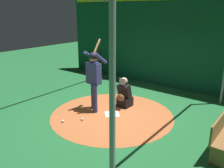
{
  "coord_description": "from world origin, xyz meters",
  "views": [
    {
      "loc": [
        5.07,
        3.95,
        2.97
      ],
      "look_at": [
        0.0,
        0.0,
        0.95
      ],
      "focal_mm": 38.09,
      "sensor_mm": 36.0,
      "label": 1
    }
  ],
  "objects_px": {
    "catcher": "(124,95)",
    "baseball_0": "(63,121)",
    "baseball_1": "(82,119)",
    "batter": "(94,75)",
    "bat_rack": "(97,63)",
    "home_plate": "(112,114)"
  },
  "relations": [
    {
      "from": "batter",
      "to": "baseball_0",
      "type": "height_order",
      "value": "batter"
    },
    {
      "from": "baseball_1",
      "to": "catcher",
      "type": "bearing_deg",
      "value": 167.57
    },
    {
      "from": "batter",
      "to": "catcher",
      "type": "xyz_separation_m",
      "value": [
        -0.77,
        0.58,
        -0.72
      ]
    },
    {
      "from": "home_plate",
      "to": "bat_rack",
      "type": "distance_m",
      "value": 4.86
    },
    {
      "from": "home_plate",
      "to": "baseball_0",
      "type": "height_order",
      "value": "baseball_0"
    },
    {
      "from": "home_plate",
      "to": "baseball_1",
      "type": "bearing_deg",
      "value": -26.86
    },
    {
      "from": "batter",
      "to": "baseball_0",
      "type": "bearing_deg",
      "value": -4.54
    },
    {
      "from": "catcher",
      "to": "baseball_0",
      "type": "height_order",
      "value": "catcher"
    },
    {
      "from": "batter",
      "to": "bat_rack",
      "type": "xyz_separation_m",
      "value": [
        -3.38,
        -2.85,
        -0.61
      ]
    },
    {
      "from": "baseball_0",
      "to": "bat_rack",
      "type": "bearing_deg",
      "value": -149.0
    },
    {
      "from": "batter",
      "to": "baseball_1",
      "type": "xyz_separation_m",
      "value": [
        0.78,
        0.24,
        -1.06
      ]
    },
    {
      "from": "baseball_1",
      "to": "bat_rack",
      "type": "bearing_deg",
      "value": -143.48
    },
    {
      "from": "catcher",
      "to": "baseball_0",
      "type": "distance_m",
      "value": 2.11
    },
    {
      "from": "baseball_0",
      "to": "baseball_1",
      "type": "relative_size",
      "value": 1.0
    },
    {
      "from": "home_plate",
      "to": "baseball_0",
      "type": "relative_size",
      "value": 5.68
    },
    {
      "from": "home_plate",
      "to": "catcher",
      "type": "height_order",
      "value": "catcher"
    },
    {
      "from": "bat_rack",
      "to": "baseball_0",
      "type": "relative_size",
      "value": 14.2
    },
    {
      "from": "home_plate",
      "to": "baseball_0",
      "type": "bearing_deg",
      "value": -31.06
    },
    {
      "from": "batter",
      "to": "baseball_0",
      "type": "xyz_separation_m",
      "value": [
        1.2,
        -0.1,
        -1.06
      ]
    },
    {
      "from": "catcher",
      "to": "baseball_0",
      "type": "bearing_deg",
      "value": -18.86
    },
    {
      "from": "batter",
      "to": "home_plate",
      "type": "bearing_deg",
      "value": 93.77
    },
    {
      "from": "batter",
      "to": "baseball_1",
      "type": "relative_size",
      "value": 28.87
    }
  ]
}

